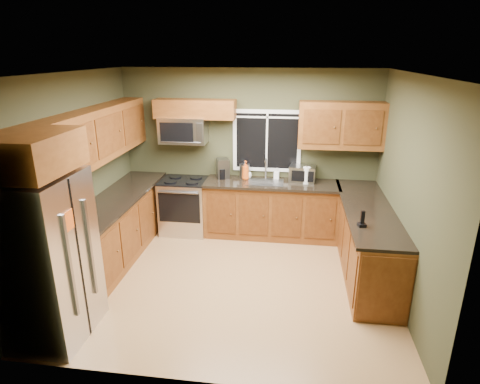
% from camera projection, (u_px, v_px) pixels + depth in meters
% --- Properties ---
extents(floor, '(4.20, 4.20, 0.00)m').
position_uv_depth(floor, '(233.00, 280.00, 5.44)').
color(floor, '#9D7045').
rests_on(floor, ground).
extents(ceiling, '(4.20, 4.20, 0.00)m').
position_uv_depth(ceiling, '(232.00, 73.00, 4.55)').
color(ceiling, white).
rests_on(ceiling, back_wall).
extents(back_wall, '(4.20, 0.00, 4.20)m').
position_uv_depth(back_wall, '(249.00, 152.00, 6.68)').
color(back_wall, '#363721').
rests_on(back_wall, ground).
extents(front_wall, '(4.20, 0.00, 4.20)m').
position_uv_depth(front_wall, '(199.00, 254.00, 3.31)').
color(front_wall, '#363721').
rests_on(front_wall, ground).
extents(left_wall, '(0.00, 3.60, 3.60)m').
position_uv_depth(left_wall, '(74.00, 179.00, 5.26)').
color(left_wall, '#363721').
rests_on(left_wall, ground).
extents(right_wall, '(0.00, 3.60, 3.60)m').
position_uv_depth(right_wall, '(408.00, 193.00, 4.73)').
color(right_wall, '#363721').
rests_on(right_wall, ground).
extents(window, '(1.12, 0.03, 1.02)m').
position_uv_depth(window, '(267.00, 141.00, 6.56)').
color(window, white).
rests_on(window, back_wall).
extents(base_cabinets_left, '(0.60, 2.65, 0.90)m').
position_uv_depth(base_cabinets_left, '(118.00, 228.00, 5.97)').
color(base_cabinets_left, brown).
rests_on(base_cabinets_left, ground).
extents(countertop_left, '(0.65, 2.65, 0.04)m').
position_uv_depth(countertop_left, '(117.00, 199.00, 5.81)').
color(countertop_left, black).
rests_on(countertop_left, base_cabinets_left).
extents(base_cabinets_back, '(2.17, 0.60, 0.90)m').
position_uv_depth(base_cabinets_back, '(271.00, 210.00, 6.64)').
color(base_cabinets_back, brown).
rests_on(base_cabinets_back, ground).
extents(countertop_back, '(2.17, 0.65, 0.04)m').
position_uv_depth(countertop_back, '(272.00, 184.00, 6.47)').
color(countertop_back, black).
rests_on(countertop_back, base_cabinets_back).
extents(base_cabinets_peninsula, '(0.60, 2.52, 0.90)m').
position_uv_depth(base_cabinets_peninsula, '(366.00, 240.00, 5.57)').
color(base_cabinets_peninsula, brown).
rests_on(base_cabinets_peninsula, ground).
extents(countertop_peninsula, '(0.65, 2.50, 0.04)m').
position_uv_depth(countertop_peninsula, '(368.00, 209.00, 5.43)').
color(countertop_peninsula, black).
rests_on(countertop_peninsula, base_cabinets_peninsula).
extents(upper_cabinets_left, '(0.33, 2.65, 0.72)m').
position_uv_depth(upper_cabinets_left, '(99.00, 134.00, 5.52)').
color(upper_cabinets_left, brown).
rests_on(upper_cabinets_left, left_wall).
extents(upper_cabinets_back_left, '(1.30, 0.33, 0.30)m').
position_uv_depth(upper_cabinets_back_left, '(195.00, 109.00, 6.40)').
color(upper_cabinets_back_left, brown).
rests_on(upper_cabinets_back_left, back_wall).
extents(upper_cabinets_back_right, '(1.30, 0.33, 0.72)m').
position_uv_depth(upper_cabinets_back_right, '(341.00, 125.00, 6.17)').
color(upper_cabinets_back_right, brown).
rests_on(upper_cabinets_back_right, back_wall).
extents(upper_cabinet_over_fridge, '(0.72, 0.90, 0.38)m').
position_uv_depth(upper_cabinet_over_fridge, '(29.00, 153.00, 3.78)').
color(upper_cabinet_over_fridge, brown).
rests_on(upper_cabinet_over_fridge, left_wall).
extents(refrigerator, '(0.74, 0.90, 1.80)m').
position_uv_depth(refrigerator, '(48.00, 259.00, 4.15)').
color(refrigerator, '#B7B7BC').
rests_on(refrigerator, ground).
extents(range, '(0.76, 0.69, 0.94)m').
position_uv_depth(range, '(185.00, 205.00, 6.79)').
color(range, '#B7B7BC').
rests_on(range, ground).
extents(microwave, '(0.76, 0.41, 0.42)m').
position_uv_depth(microwave, '(183.00, 130.00, 6.51)').
color(microwave, '#B7B7BC').
rests_on(microwave, back_wall).
extents(sink, '(0.60, 0.42, 0.36)m').
position_uv_depth(sink, '(265.00, 181.00, 6.49)').
color(sink, slate).
rests_on(sink, countertop_back).
extents(toaster_oven, '(0.44, 0.36, 0.26)m').
position_uv_depth(toaster_oven, '(302.00, 174.00, 6.49)').
color(toaster_oven, '#B7B7BC').
rests_on(toaster_oven, countertop_back).
extents(coffee_maker, '(0.26, 0.30, 0.32)m').
position_uv_depth(coffee_maker, '(223.00, 169.00, 6.67)').
color(coffee_maker, slate).
rests_on(coffee_maker, countertop_back).
extents(kettle, '(0.20, 0.20, 0.30)m').
position_uv_depth(kettle, '(245.00, 170.00, 6.64)').
color(kettle, '#B7B7BC').
rests_on(kettle, countertop_back).
extents(paper_towel_roll, '(0.14, 0.14, 0.30)m').
position_uv_depth(paper_towel_roll, '(306.00, 175.00, 6.37)').
color(paper_towel_roll, white).
rests_on(paper_towel_roll, countertop_back).
extents(soap_bottle_a, '(0.15, 0.15, 0.31)m').
position_uv_depth(soap_bottle_a, '(246.00, 170.00, 6.57)').
color(soap_bottle_a, '#E05415').
rests_on(soap_bottle_a, countertop_back).
extents(soap_bottle_b, '(0.09, 0.09, 0.18)m').
position_uv_depth(soap_bottle_b, '(277.00, 174.00, 6.61)').
color(soap_bottle_b, white).
rests_on(soap_bottle_b, countertop_back).
extents(soap_bottle_c, '(0.19, 0.19, 0.18)m').
position_uv_depth(soap_bottle_c, '(248.00, 173.00, 6.65)').
color(soap_bottle_c, white).
rests_on(soap_bottle_c, countertop_back).
extents(cordless_phone, '(0.11, 0.11, 0.20)m').
position_uv_depth(cordless_phone, '(362.00, 222.00, 4.81)').
color(cordless_phone, black).
rests_on(cordless_phone, countertop_peninsula).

